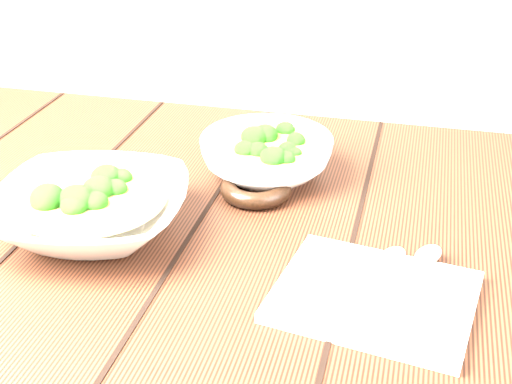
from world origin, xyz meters
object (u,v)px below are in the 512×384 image
(soup_bowl_back, at_px, (266,155))
(napkin, at_px, (374,296))
(table, at_px, (216,299))
(trivet, at_px, (256,188))
(soup_bowl_front, at_px, (91,209))

(soup_bowl_back, xyz_separation_m, napkin, (0.18, -0.27, -0.03))
(table, relative_size, trivet, 12.11)
(soup_bowl_front, relative_size, soup_bowl_back, 1.12)
(trivet, relative_size, napkin, 0.47)
(table, xyz_separation_m, soup_bowl_back, (0.03, 0.15, 0.15))
(table, relative_size, soup_bowl_front, 4.37)
(soup_bowl_front, height_order, napkin, soup_bowl_front)
(soup_bowl_front, distance_m, soup_bowl_back, 0.27)
(soup_bowl_back, bearing_deg, napkin, -55.67)
(table, relative_size, napkin, 5.73)
(table, distance_m, soup_bowl_front, 0.21)
(trivet, height_order, napkin, trivet)
(table, xyz_separation_m, trivet, (0.03, 0.09, 0.13))
(soup_bowl_back, height_order, napkin, soup_bowl_back)
(soup_bowl_front, bearing_deg, soup_bowl_back, 49.34)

